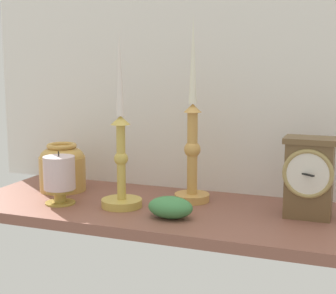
# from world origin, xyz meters

# --- Properties ---
(ground_plane) EXTENTS (1.00, 0.36, 0.02)m
(ground_plane) POSITION_xyz_m (0.00, 0.00, -0.01)
(ground_plane) COLOR brown
(back_wall) EXTENTS (1.20, 0.02, 0.65)m
(back_wall) POSITION_xyz_m (0.00, 0.18, 0.33)
(back_wall) COLOR silver
(back_wall) RESTS_ON ground_plane
(mantel_clock) EXTENTS (0.11, 0.09, 0.17)m
(mantel_clock) POSITION_xyz_m (0.29, 0.03, 0.09)
(mantel_clock) COLOR brown
(mantel_clock) RESTS_ON ground_plane
(candlestick_tall_left) EXTENTS (0.08, 0.08, 0.44)m
(candlestick_tall_left) POSITION_xyz_m (0.02, 0.07, 0.13)
(candlestick_tall_left) COLOR tan
(candlestick_tall_left) RESTS_ON ground_plane
(candlestick_tall_center) EXTENTS (0.09, 0.09, 0.40)m
(candlestick_tall_center) POSITION_xyz_m (-0.12, -0.04, 0.11)
(candlestick_tall_center) COLOR gold
(candlestick_tall_center) RESTS_ON ground_plane
(brass_vase_jar) EXTENTS (0.12, 0.12, 0.12)m
(brass_vase_jar) POSITION_xyz_m (-0.33, 0.05, 0.06)
(brass_vase_jar) COLOR #C49446
(brass_vase_jar) RESTS_ON ground_plane
(pillar_candle_front) EXTENTS (0.07, 0.07, 0.13)m
(pillar_candle_front) POSITION_xyz_m (-0.27, -0.07, 0.06)
(pillar_candle_front) COLOR #A98D3B
(pillar_candle_front) RESTS_ON ground_plane
(ivy_sprig) EXTENTS (0.10, 0.07, 0.05)m
(ivy_sprig) POSITION_xyz_m (0.01, -0.08, 0.02)
(ivy_sprig) COLOR #408247
(ivy_sprig) RESTS_ON ground_plane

